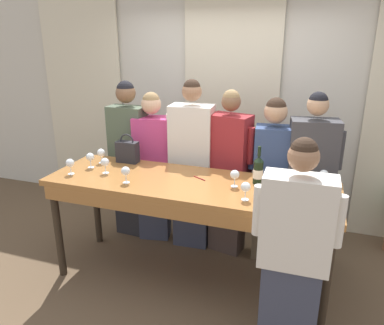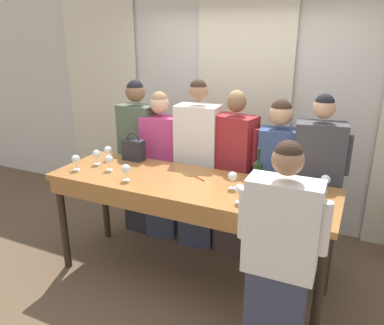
{
  "view_description": "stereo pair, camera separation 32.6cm",
  "coord_description": "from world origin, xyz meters",
  "px_view_note": "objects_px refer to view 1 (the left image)",
  "views": [
    {
      "loc": [
        1.01,
        -2.84,
        2.21
      ],
      "look_at": [
        0.0,
        0.08,
        1.15
      ],
      "focal_mm": 35.0,
      "sensor_mm": 36.0,
      "label": 1
    },
    {
      "loc": [
        1.31,
        -2.72,
        2.21
      ],
      "look_at": [
        0.0,
        0.08,
        1.15
      ],
      "focal_mm": 35.0,
      "sensor_mm": 36.0,
      "label": 2
    }
  ],
  "objects_px": {
    "handbag": "(127,151)",
    "guest_cream_sweater": "(192,166)",
    "wine_glass_near_host": "(277,190)",
    "wine_glass_by_bottle": "(324,175)",
    "wine_glass_center_mid": "(314,187)",
    "guest_beige_cap": "(309,183)",
    "wine_glass_back_mid": "(246,188)",
    "guest_olive_jacket": "(129,158)",
    "wine_glass_center_right": "(70,163)",
    "wine_glass_center_left": "(300,178)",
    "guest_pink_top": "(153,166)",
    "host_pouring": "(293,258)",
    "tasting_bar": "(188,194)",
    "guest_navy_coat": "(271,178)",
    "wine_bottle": "(258,170)",
    "wine_glass_back_left": "(101,153)",
    "wine_glass_back_right": "(90,157)",
    "wine_glass_front_right": "(235,175)",
    "wine_glass_front_left": "(105,162)",
    "wine_glass_front_mid": "(126,171)"
  },
  "relations": [
    {
      "from": "tasting_bar",
      "to": "wine_glass_back_left",
      "type": "relative_size",
      "value": 17.3
    },
    {
      "from": "wine_glass_back_left",
      "to": "wine_glass_by_bottle",
      "type": "distance_m",
      "value": 2.08
    },
    {
      "from": "wine_glass_near_host",
      "to": "wine_glass_by_bottle",
      "type": "height_order",
      "value": "same"
    },
    {
      "from": "guest_navy_coat",
      "to": "wine_glass_center_mid",
      "type": "bearing_deg",
      "value": -59.17
    },
    {
      "from": "wine_glass_back_mid",
      "to": "guest_cream_sweater",
      "type": "relative_size",
      "value": 0.08
    },
    {
      "from": "wine_glass_center_mid",
      "to": "host_pouring",
      "type": "relative_size",
      "value": 0.09
    },
    {
      "from": "wine_glass_back_mid",
      "to": "wine_glass_by_bottle",
      "type": "relative_size",
      "value": 1.0
    },
    {
      "from": "wine_glass_center_mid",
      "to": "wine_glass_near_host",
      "type": "height_order",
      "value": "same"
    },
    {
      "from": "wine_glass_front_mid",
      "to": "wine_glass_center_left",
      "type": "xyz_separation_m",
      "value": [
        1.42,
        0.33,
        0.0
      ]
    },
    {
      "from": "wine_glass_center_mid",
      "to": "wine_glass_by_bottle",
      "type": "bearing_deg",
      "value": 77.59
    },
    {
      "from": "wine_glass_by_bottle",
      "to": "guest_navy_coat",
      "type": "xyz_separation_m",
      "value": [
        -0.47,
        0.37,
        -0.23
      ]
    },
    {
      "from": "guest_navy_coat",
      "to": "tasting_bar",
      "type": "bearing_deg",
      "value": -133.2
    },
    {
      "from": "wine_glass_center_mid",
      "to": "wine_glass_near_host",
      "type": "relative_size",
      "value": 1.0
    },
    {
      "from": "wine_glass_front_mid",
      "to": "wine_glass_back_right",
      "type": "relative_size",
      "value": 1.0
    },
    {
      "from": "wine_glass_back_right",
      "to": "guest_navy_coat",
      "type": "bearing_deg",
      "value": 20.27
    },
    {
      "from": "wine_bottle",
      "to": "guest_beige_cap",
      "type": "relative_size",
      "value": 0.19
    },
    {
      "from": "handbag",
      "to": "guest_cream_sweater",
      "type": "distance_m",
      "value": 0.69
    },
    {
      "from": "wine_glass_front_right",
      "to": "wine_glass_back_mid",
      "type": "xyz_separation_m",
      "value": [
        0.14,
        -0.23,
        0.0
      ]
    },
    {
      "from": "wine_glass_center_mid",
      "to": "guest_pink_top",
      "type": "bearing_deg",
      "value": 157.88
    },
    {
      "from": "handbag",
      "to": "guest_olive_jacket",
      "type": "xyz_separation_m",
      "value": [
        -0.17,
        0.34,
        -0.19
      ]
    },
    {
      "from": "tasting_bar",
      "to": "wine_bottle",
      "type": "xyz_separation_m",
      "value": [
        0.57,
        0.18,
        0.22
      ]
    },
    {
      "from": "wine_glass_center_right",
      "to": "wine_glass_center_mid",
      "type": "bearing_deg",
      "value": 3.75
    },
    {
      "from": "wine_bottle",
      "to": "guest_pink_top",
      "type": "distance_m",
      "value": 1.32
    },
    {
      "from": "wine_glass_center_right",
      "to": "wine_glass_back_mid",
      "type": "xyz_separation_m",
      "value": [
        1.62,
        -0.03,
        0.0
      ]
    },
    {
      "from": "wine_glass_near_host",
      "to": "host_pouring",
      "type": "distance_m",
      "value": 0.56
    },
    {
      "from": "wine_glass_front_left",
      "to": "wine_glass_center_left",
      "type": "relative_size",
      "value": 1.0
    },
    {
      "from": "wine_glass_back_mid",
      "to": "wine_glass_by_bottle",
      "type": "xyz_separation_m",
      "value": [
        0.56,
        0.48,
        0.0
      ]
    },
    {
      "from": "tasting_bar",
      "to": "guest_navy_coat",
      "type": "height_order",
      "value": "guest_navy_coat"
    },
    {
      "from": "guest_cream_sweater",
      "to": "wine_glass_center_mid",
      "type": "bearing_deg",
      "value": -28.97
    },
    {
      "from": "guest_beige_cap",
      "to": "wine_bottle",
      "type": "bearing_deg",
      "value": -131.06
    },
    {
      "from": "wine_glass_by_bottle",
      "to": "guest_olive_jacket",
      "type": "height_order",
      "value": "guest_olive_jacket"
    },
    {
      "from": "guest_beige_cap",
      "to": "wine_glass_center_right",
      "type": "bearing_deg",
      "value": -158.48
    },
    {
      "from": "wine_glass_front_right",
      "to": "host_pouring",
      "type": "distance_m",
      "value": 0.9
    },
    {
      "from": "wine_bottle",
      "to": "wine_glass_center_mid",
      "type": "height_order",
      "value": "wine_bottle"
    },
    {
      "from": "wine_bottle",
      "to": "wine_glass_center_left",
      "type": "bearing_deg",
      "value": -4.67
    },
    {
      "from": "wine_glass_back_left",
      "to": "guest_navy_coat",
      "type": "xyz_separation_m",
      "value": [
        1.61,
        0.45,
        -0.23
      ]
    },
    {
      "from": "handbag",
      "to": "wine_glass_back_mid",
      "type": "distance_m",
      "value": 1.38
    },
    {
      "from": "wine_glass_front_mid",
      "to": "wine_glass_center_left",
      "type": "distance_m",
      "value": 1.46
    },
    {
      "from": "guest_navy_coat",
      "to": "wine_glass_near_host",
      "type": "bearing_deg",
      "value": -80.27
    },
    {
      "from": "wine_glass_center_left",
      "to": "wine_glass_by_bottle",
      "type": "xyz_separation_m",
      "value": [
        0.18,
        0.14,
        0.0
      ]
    },
    {
      "from": "guest_navy_coat",
      "to": "host_pouring",
      "type": "distance_m",
      "value": 1.32
    },
    {
      "from": "handbag",
      "to": "guest_cream_sweater",
      "type": "bearing_deg",
      "value": 31.56
    },
    {
      "from": "wine_glass_center_mid",
      "to": "wine_glass_back_mid",
      "type": "height_order",
      "value": "same"
    },
    {
      "from": "handbag",
      "to": "guest_beige_cap",
      "type": "relative_size",
      "value": 0.17
    },
    {
      "from": "wine_bottle",
      "to": "wine_glass_by_bottle",
      "type": "bearing_deg",
      "value": 11.7
    },
    {
      "from": "wine_bottle",
      "to": "wine_glass_front_mid",
      "type": "height_order",
      "value": "wine_bottle"
    },
    {
      "from": "wine_glass_center_right",
      "to": "wine_glass_near_host",
      "type": "height_order",
      "value": "same"
    },
    {
      "from": "wine_glass_center_left",
      "to": "wine_glass_back_mid",
      "type": "height_order",
      "value": "same"
    },
    {
      "from": "wine_glass_center_mid",
      "to": "host_pouring",
      "type": "height_order",
      "value": "host_pouring"
    },
    {
      "from": "wine_glass_center_right",
      "to": "guest_beige_cap",
      "type": "height_order",
      "value": "guest_beige_cap"
    }
  ]
}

